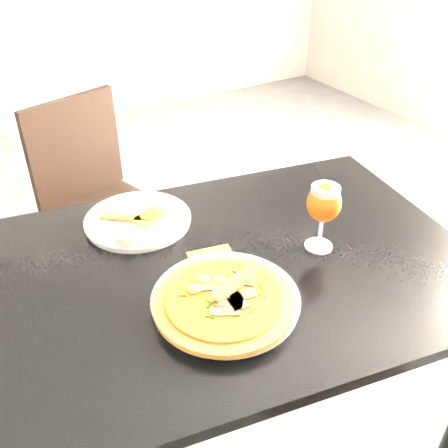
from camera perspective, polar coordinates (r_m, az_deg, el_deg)
ground at (r=1.77m, az=5.13°, el=-23.78°), size 6.00×6.00×0.00m
dining_table at (r=1.25m, az=0.10°, el=-7.84°), size 1.32×0.99×0.75m
chair_far at (r=2.00m, az=-13.94°, el=2.37°), size 0.50×0.50×0.87m
plate_main at (r=1.09m, az=0.18°, el=-8.66°), size 0.39×0.39×0.02m
pizza at (r=1.06m, az=-0.00°, el=-8.74°), size 0.30×0.30×0.03m
plate_second at (r=1.35m, az=-9.79°, el=0.45°), size 0.38×0.38×0.01m
crust_scraps at (r=1.34m, az=-9.50°, el=0.82°), size 0.17×0.13×0.01m
loose_crust at (r=1.22m, az=-1.76°, el=-3.24°), size 0.11×0.05×0.01m
sauce_cup at (r=1.26m, az=-10.90°, el=-1.58°), size 0.06×0.06×0.04m
beer_glass at (r=1.20m, az=11.35°, el=2.31°), size 0.08×0.08×0.18m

